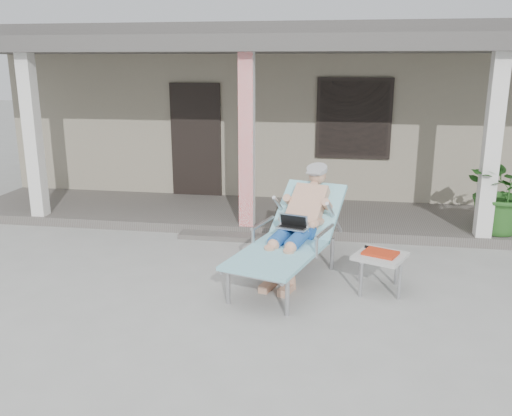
# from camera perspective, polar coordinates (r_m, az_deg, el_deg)

# --- Properties ---
(ground) EXTENTS (60.00, 60.00, 0.00)m
(ground) POSITION_cam_1_polar(r_m,az_deg,el_deg) (6.57, -4.28, -8.38)
(ground) COLOR #9E9E99
(ground) RESTS_ON ground
(house) EXTENTS (10.40, 5.40, 3.30)m
(house) POSITION_cam_1_polar(r_m,az_deg,el_deg) (12.47, 2.65, 10.72)
(house) COLOR #9D957C
(house) RESTS_ON ground
(porch_deck) EXTENTS (10.00, 2.00, 0.15)m
(porch_deck) POSITION_cam_1_polar(r_m,az_deg,el_deg) (9.33, -0.00, -0.71)
(porch_deck) COLOR #605B56
(porch_deck) RESTS_ON ground
(porch_overhang) EXTENTS (10.00, 2.30, 2.85)m
(porch_overhang) POSITION_cam_1_polar(r_m,az_deg,el_deg) (8.92, -0.06, 16.21)
(porch_overhang) COLOR silver
(porch_overhang) RESTS_ON porch_deck
(porch_step) EXTENTS (2.00, 0.30, 0.07)m
(porch_step) POSITION_cam_1_polar(r_m,az_deg,el_deg) (8.25, -1.29, -3.10)
(porch_step) COLOR #605B56
(porch_step) RESTS_ON ground
(lounger) EXTENTS (1.38, 2.25, 1.41)m
(lounger) POSITION_cam_1_polar(r_m,az_deg,el_deg) (6.65, 4.14, -0.15)
(lounger) COLOR #B7B7BC
(lounger) RESTS_ON ground
(side_table) EXTENTS (0.71, 0.71, 0.48)m
(side_table) POSITION_cam_1_polar(r_m,az_deg,el_deg) (6.51, 12.93, -5.14)
(side_table) COLOR #B7B7B2
(side_table) RESTS_ON ground
(potted_palm) EXTENTS (1.28, 1.14, 1.30)m
(potted_palm) POSITION_cam_1_polar(r_m,az_deg,el_deg) (8.78, 24.66, 1.77)
(potted_palm) COLOR #26591E
(potted_palm) RESTS_ON porch_deck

